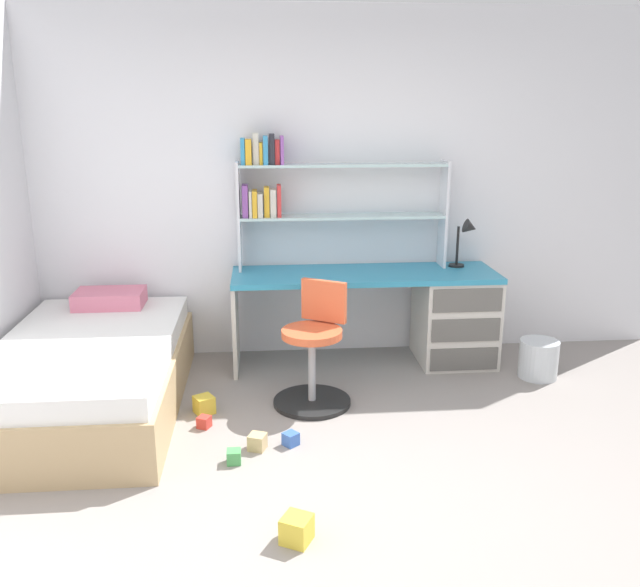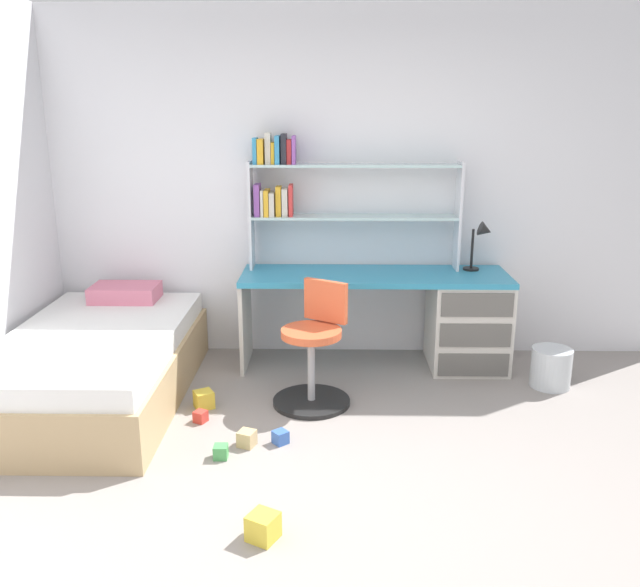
% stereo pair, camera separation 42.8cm
% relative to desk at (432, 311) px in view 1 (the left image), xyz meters
% --- Properties ---
extents(ground_plane, '(5.47, 5.60, 0.02)m').
position_rel_desk_xyz_m(ground_plane, '(-0.79, -1.98, -0.41)').
color(ground_plane, gray).
extents(room_shell, '(5.47, 5.60, 2.66)m').
position_rel_desk_xyz_m(room_shell, '(-1.94, -0.83, 0.93)').
color(room_shell, silver).
rests_on(room_shell, ground_plane).
extents(desk, '(2.00, 0.60, 0.73)m').
position_rel_desk_xyz_m(desk, '(0.00, 0.00, 0.00)').
color(desk, teal).
rests_on(desk, ground_plane).
extents(bookshelf_hutch, '(1.59, 0.22, 1.02)m').
position_rel_desk_xyz_m(bookshelf_hutch, '(-0.95, 0.18, 0.93)').
color(bookshelf_hutch, silver).
rests_on(bookshelf_hutch, desk).
extents(desk_lamp, '(0.20, 0.17, 0.38)m').
position_rel_desk_xyz_m(desk_lamp, '(0.28, 0.10, 0.58)').
color(desk_lamp, black).
rests_on(desk_lamp, desk).
extents(swivel_chair, '(0.52, 0.52, 0.82)m').
position_rel_desk_xyz_m(swivel_chair, '(-0.97, -0.69, -0.08)').
color(swivel_chair, black).
rests_on(swivel_chair, ground_plane).
extents(bed_platform, '(1.14, 1.96, 0.61)m').
position_rel_desk_xyz_m(bed_platform, '(-2.44, -0.66, -0.16)').
color(bed_platform, tan).
rests_on(bed_platform, ground_plane).
extents(waste_bin, '(0.28, 0.28, 0.28)m').
position_rel_desk_xyz_m(waste_bin, '(0.71, -0.40, -0.26)').
color(waste_bin, silver).
rests_on(waste_bin, ground_plane).
extents(toy_block_green_0, '(0.08, 0.08, 0.08)m').
position_rel_desk_xyz_m(toy_block_green_0, '(-1.48, -1.45, -0.36)').
color(toy_block_green_0, '#479E51').
rests_on(toy_block_green_0, ground_plane).
extents(toy_block_natural_1, '(0.12, 0.12, 0.09)m').
position_rel_desk_xyz_m(toy_block_natural_1, '(-1.35, -1.30, -0.36)').
color(toy_block_natural_1, tan).
rests_on(toy_block_natural_1, ground_plane).
extents(toy_block_yellow_2, '(0.17, 0.17, 0.13)m').
position_rel_desk_xyz_m(toy_block_yellow_2, '(-1.16, -2.17, -0.34)').
color(toy_block_yellow_2, gold).
rests_on(toy_block_yellow_2, ground_plane).
extents(toy_block_red_3, '(0.10, 0.10, 0.07)m').
position_rel_desk_xyz_m(toy_block_red_3, '(-1.68, -1.00, -0.37)').
color(toy_block_red_3, red).
rests_on(toy_block_red_3, ground_plane).
extents(toy_block_blue_4, '(0.11, 0.11, 0.08)m').
position_rel_desk_xyz_m(toy_block_blue_4, '(-1.15, -1.27, -0.36)').
color(toy_block_blue_4, '#3860B7').
rests_on(toy_block_blue_4, ground_plane).
extents(toy_block_yellow_5, '(0.16, 0.16, 0.12)m').
position_rel_desk_xyz_m(toy_block_yellow_5, '(-1.70, -0.79, -0.35)').
color(toy_block_yellow_5, gold).
rests_on(toy_block_yellow_5, ground_plane).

